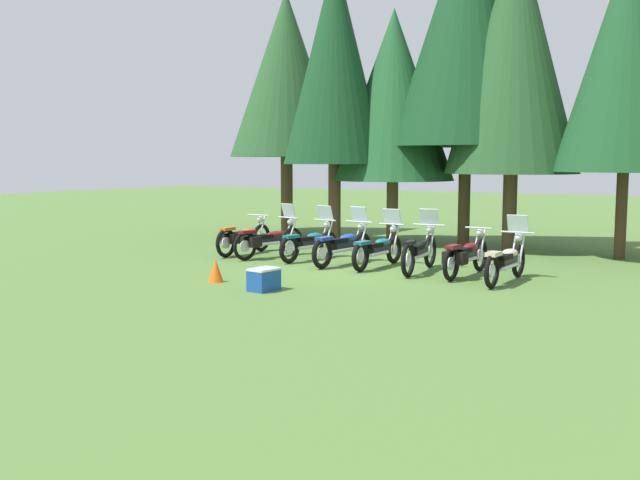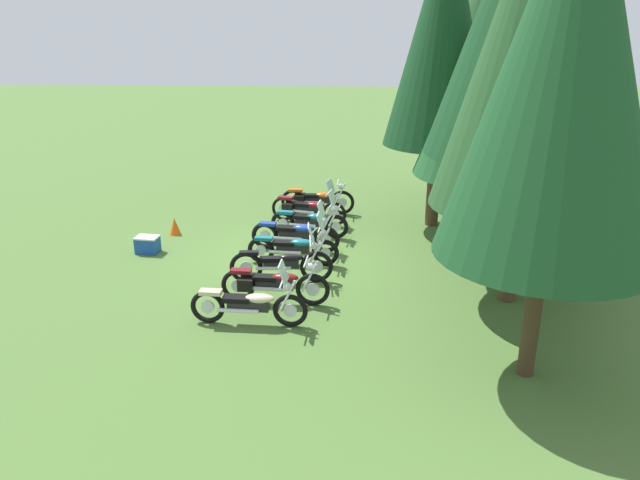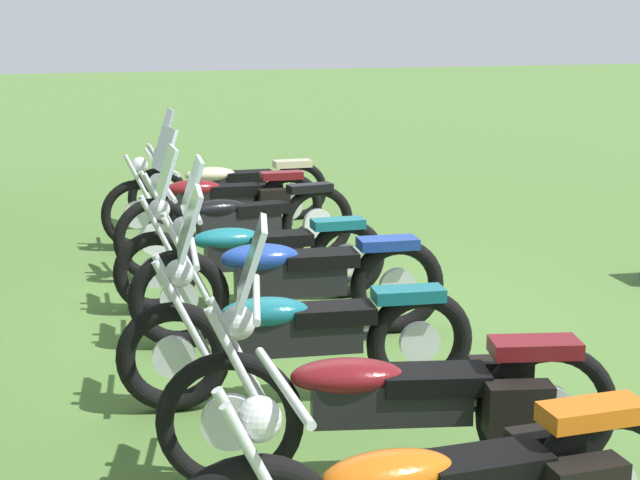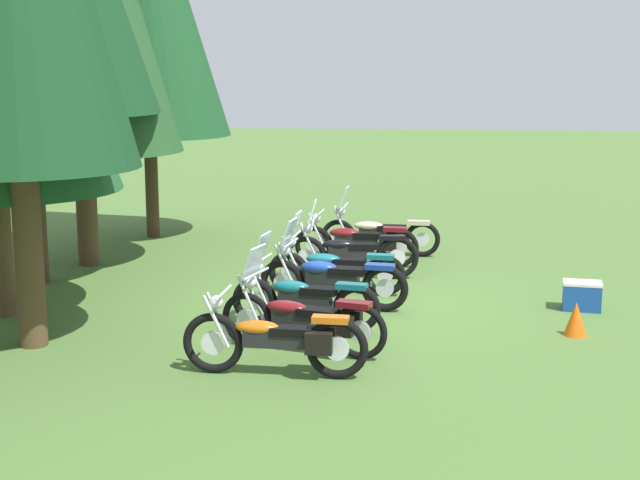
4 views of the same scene
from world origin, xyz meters
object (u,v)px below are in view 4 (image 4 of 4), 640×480
(motorcycle_0, at_px, (278,339))
(motorcycle_2, at_px, (303,297))
(motorcycle_4, at_px, (334,267))
(motorcycle_7, at_px, (379,232))
(motorcycle_1, at_px, (304,318))
(motorcycle_3, at_px, (331,278))
(motorcycle_5, at_px, (349,252))
(motorcycle_6, at_px, (359,242))
(traffic_cone, at_px, (576,319))
(picnic_cooler, at_px, (582,296))

(motorcycle_0, distance_m, motorcycle_2, 2.11)
(motorcycle_0, relative_size, motorcycle_2, 1.04)
(motorcycle_4, relative_size, motorcycle_7, 0.97)
(motorcycle_1, height_order, motorcycle_3, motorcycle_1)
(motorcycle_5, xyz_separation_m, motorcycle_6, (1.09, -0.09, -0.02))
(motorcycle_6, bearing_deg, motorcycle_1, 90.04)
(motorcycle_0, xyz_separation_m, motorcycle_4, (4.14, -0.31, -0.01))
(motorcycle_1, height_order, motorcycle_5, motorcycle_5)
(motorcycle_2, height_order, traffic_cone, motorcycle_2)
(motorcycle_7, bearing_deg, motorcycle_5, 81.23)
(motorcycle_0, relative_size, motorcycle_3, 0.97)
(motorcycle_2, relative_size, motorcycle_7, 0.93)
(motorcycle_4, height_order, picnic_cooler, motorcycle_4)
(motorcycle_4, height_order, motorcycle_7, motorcycle_7)
(motorcycle_6, distance_m, picnic_cooler, 4.59)
(motorcycle_1, bearing_deg, motorcycle_0, 93.00)
(motorcycle_2, relative_size, motorcycle_4, 0.96)
(motorcycle_3, bearing_deg, motorcycle_4, -80.52)
(motorcycle_1, height_order, motorcycle_4, motorcycle_1)
(motorcycle_3, bearing_deg, motorcycle_6, -86.47)
(motorcycle_1, relative_size, motorcycle_2, 1.03)
(picnic_cooler, height_order, traffic_cone, traffic_cone)
(motorcycle_2, distance_m, motorcycle_5, 3.17)
(motorcycle_7, bearing_deg, picnic_cooler, 133.84)
(motorcycle_5, height_order, motorcycle_7, motorcycle_5)
(traffic_cone, bearing_deg, picnic_cooler, -12.82)
(motorcycle_0, bearing_deg, motorcycle_2, -88.84)
(motorcycle_4, relative_size, traffic_cone, 4.77)
(motorcycle_2, distance_m, motorcycle_3, 1.15)
(motorcycle_5, height_order, picnic_cooler, motorcycle_5)
(motorcycle_5, bearing_deg, motorcycle_0, 80.27)
(motorcycle_2, relative_size, traffic_cone, 4.58)
(motorcycle_2, height_order, motorcycle_3, motorcycle_3)
(motorcycle_0, relative_size, motorcycle_1, 1.01)
(motorcycle_1, distance_m, motorcycle_4, 3.20)
(motorcycle_4, distance_m, motorcycle_7, 3.24)
(motorcycle_1, bearing_deg, motorcycle_3, -78.06)
(motorcycle_3, distance_m, picnic_cooler, 3.88)
(motorcycle_0, distance_m, motorcycle_1, 0.97)
(motorcycle_3, distance_m, motorcycle_4, 0.92)
(motorcycle_2, distance_m, motorcycle_6, 4.27)
(motorcycle_7, distance_m, picnic_cooler, 5.03)
(motorcycle_4, bearing_deg, motorcycle_6, -92.80)
(motorcycle_2, bearing_deg, motorcycle_6, -87.83)
(picnic_cooler, bearing_deg, motorcycle_3, 94.71)
(motorcycle_4, xyz_separation_m, motorcycle_5, (1.11, -0.16, 0.03))
(motorcycle_4, bearing_deg, motorcycle_3, 95.62)
(picnic_cooler, xyz_separation_m, traffic_cone, (-1.42, 0.32, 0.02))
(motorcycle_4, xyz_separation_m, traffic_cone, (-2.03, -3.56, -0.21))
(motorcycle_3, relative_size, traffic_cone, 4.90)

